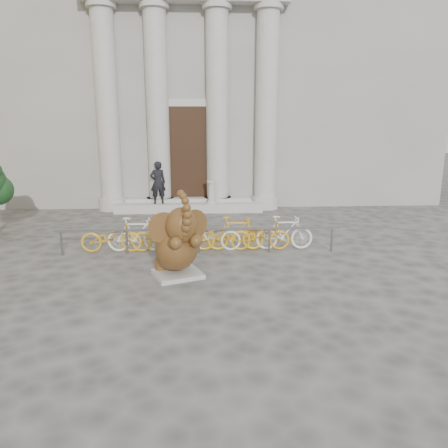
{
  "coord_description": "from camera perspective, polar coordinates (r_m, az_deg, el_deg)",
  "views": [
    {
      "loc": [
        0.55,
        -8.39,
        3.69
      ],
      "look_at": [
        1.1,
        2.36,
        1.1
      ],
      "focal_mm": 35.0,
      "sensor_mm": 36.0,
      "label": 1
    }
  ],
  "objects": [
    {
      "name": "elephant_statue",
      "position": [
        10.41,
        -6.12,
        -2.79
      ],
      "size": [
        1.45,
        1.7,
        2.15
      ],
      "rotation": [
        0.0,
        0.0,
        0.37
      ],
      "color": "#A8A59E",
      "rests_on": "ground"
    },
    {
      "name": "bike_rack",
      "position": [
        12.5,
        -3.4,
        -1.28
      ],
      "size": [
        8.0,
        0.53,
        1.0
      ],
      "color": "slate",
      "rests_on": "ground"
    },
    {
      "name": "ground",
      "position": [
        9.18,
        -6.18,
        -10.25
      ],
      "size": [
        80.0,
        80.0,
        0.0
      ],
      "primitive_type": "plane",
      "color": "#474442",
      "rests_on": "ground"
    },
    {
      "name": "classical_building",
      "position": [
        23.45,
        -4.49,
        19.08
      ],
      "size": [
        22.0,
        10.7,
        12.0
      ],
      "color": "gray",
      "rests_on": "ground"
    },
    {
      "name": "pedestrian",
      "position": [
        17.81,
        -8.63,
        5.38
      ],
      "size": [
        0.7,
        0.54,
        1.72
      ],
      "primitive_type": "imported",
      "rotation": [
        0.0,
        0.0,
        3.37
      ],
      "color": "black",
      "rests_on": "entrance_steps"
    },
    {
      "name": "entrance_steps",
      "position": [
        18.15,
        -4.59,
        2.31
      ],
      "size": [
        6.0,
        1.2,
        0.36
      ],
      "primitive_type": "cube",
      "color": "#A8A59E",
      "rests_on": "ground"
    },
    {
      "name": "balustrade_post",
      "position": [
        17.74,
        -1.65,
        4.11
      ],
      "size": [
        0.38,
        0.38,
        0.94
      ],
      "color": "#A8A59E",
      "rests_on": "entrance_steps"
    }
  ]
}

